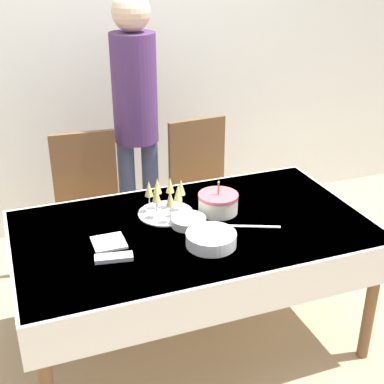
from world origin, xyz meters
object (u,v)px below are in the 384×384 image
object	(u,v)px
person_standing	(135,107)
birthday_cake	(218,203)
plate_stack_dessert	(189,221)
dining_chair_far_right	(204,186)
dining_chair_far_left	(89,204)
champagne_tray	(166,198)
plate_stack_main	(211,239)

from	to	relation	value
person_standing	birthday_cake	bearing A→B (deg)	-77.64
plate_stack_dessert	person_standing	bearing A→B (deg)	89.97
dining_chair_far_right	birthday_cake	size ratio (longest dim) A/B	4.60
dining_chair_far_left	birthday_cake	size ratio (longest dim) A/B	4.60
dining_chair_far_right	person_standing	distance (m)	0.69
champagne_tray	plate_stack_dessert	world-z (taller)	champagne_tray
champagne_tray	plate_stack_main	distance (m)	0.39
plate_stack_dessert	plate_stack_main	bearing A→B (deg)	-81.47
birthday_cake	plate_stack_dessert	xyz separation A→B (m)	(-0.19, -0.08, -0.03)
dining_chair_far_left	birthday_cake	world-z (taller)	dining_chair_far_left
dining_chair_far_left	person_standing	distance (m)	0.67
plate_stack_dessert	person_standing	distance (m)	1.01
dining_chair_far_left	champagne_tray	world-z (taller)	dining_chair_far_left
dining_chair_far_left	dining_chair_far_right	size ratio (longest dim) A/B	1.00
plate_stack_dessert	champagne_tray	bearing A→B (deg)	113.37
dining_chair_far_left	birthday_cake	bearing A→B (deg)	-52.21
champagne_tray	person_standing	xyz separation A→B (m)	(0.07, 0.81, 0.25)
dining_chair_far_right	champagne_tray	size ratio (longest dim) A/B	3.31
plate_stack_main	person_standing	xyz separation A→B (m)	(-0.03, 1.18, 0.31)
plate_stack_dessert	person_standing	xyz separation A→B (m)	(0.00, 0.96, 0.32)
dining_chair_far_right	plate_stack_dessert	xyz separation A→B (m)	(-0.40, -0.80, 0.22)
birthday_cake	plate_stack_main	size ratio (longest dim) A/B	0.88
dining_chair_far_left	plate_stack_dessert	xyz separation A→B (m)	(0.37, -0.80, 0.22)
dining_chair_far_right	plate_stack_dessert	size ratio (longest dim) A/B	5.48
dining_chair_far_left	person_standing	size ratio (longest dim) A/B	0.55
plate_stack_dessert	person_standing	size ratio (longest dim) A/B	0.10
dining_chair_far_right	plate_stack_main	xyz separation A→B (m)	(-0.37, -1.02, 0.23)
dining_chair_far_right	plate_stack_dessert	bearing A→B (deg)	-116.57
dining_chair_far_right	champagne_tray	distance (m)	0.85
dining_chair_far_left	plate_stack_dessert	size ratio (longest dim) A/B	5.48
dining_chair_far_right	plate_stack_main	distance (m)	1.11
champagne_tray	person_standing	distance (m)	0.85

